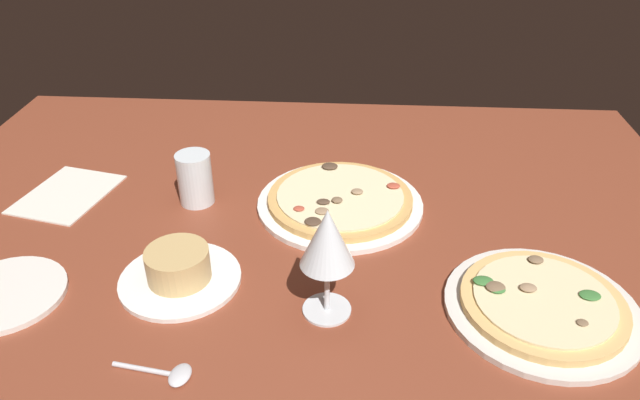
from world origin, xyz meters
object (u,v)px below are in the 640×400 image
at_px(wine_glass_far, 327,242).
at_px(side_plate, 6,294).
at_px(pizza_main, 340,201).
at_px(water_glass, 195,182).
at_px(paper_menu, 67,194).
at_px(ramekin_on_saucer, 179,270).
at_px(pizza_side, 542,305).
at_px(spoon, 170,373).

height_order(wine_glass_far, side_plate, wine_glass_far).
bearing_deg(pizza_main, side_plate, 30.17).
distance_m(water_glass, paper_menu, 0.26).
distance_m(ramekin_on_saucer, water_glass, 0.24).
relative_size(pizza_main, wine_glass_far, 1.75).
distance_m(pizza_side, ramekin_on_saucer, 0.55).
bearing_deg(spoon, pizza_main, -115.70).
distance_m(ramekin_on_saucer, spoon, 0.19).
height_order(pizza_main, pizza_side, same).
distance_m(pizza_main, wine_glass_far, 0.31).
xyz_separation_m(ramekin_on_saucer, wine_glass_far, (-0.23, 0.05, 0.10)).
distance_m(side_plate, paper_menu, 0.30).
height_order(side_plate, paper_menu, side_plate).
relative_size(wine_glass_far, paper_menu, 0.94).
bearing_deg(pizza_main, water_glass, 0.09).
xyz_separation_m(pizza_main, pizza_side, (-0.31, 0.27, -0.00)).
relative_size(wine_glass_far, side_plate, 0.99).
distance_m(pizza_main, pizza_side, 0.41).
bearing_deg(paper_menu, wine_glass_far, 163.28).
xyz_separation_m(pizza_main, water_glass, (0.27, 0.00, 0.03)).
bearing_deg(paper_menu, water_glass, -168.84).
xyz_separation_m(water_glass, spoon, (-0.07, 0.42, -0.04)).
bearing_deg(spoon, pizza_side, -162.92).
bearing_deg(water_glass, pizza_side, 155.13).
bearing_deg(wine_glass_far, pizza_side, -176.46).
relative_size(paper_menu, spoon, 1.68).
height_order(paper_menu, spoon, spoon).
xyz_separation_m(side_plate, spoon, (-0.29, 0.14, 0.00)).
distance_m(water_glass, spoon, 0.43).
bearing_deg(paper_menu, spoon, 139.73).
bearing_deg(side_plate, pizza_side, -178.52).
relative_size(pizza_side, ramekin_on_saucer, 1.49).
relative_size(pizza_main, side_plate, 1.73).
xyz_separation_m(ramekin_on_saucer, paper_menu, (0.29, -0.24, -0.02)).
relative_size(side_plate, spoon, 1.61).
height_order(pizza_main, ramekin_on_saucer, ramekin_on_saucer).
bearing_deg(ramekin_on_saucer, side_plate, 11.73).
height_order(pizza_main, paper_menu, pizza_main).
xyz_separation_m(paper_menu, spoon, (-0.32, 0.43, 0.00)).
relative_size(pizza_side, side_plate, 1.58).
bearing_deg(pizza_main, wine_glass_far, 88.28).
xyz_separation_m(pizza_side, wine_glass_far, (0.31, 0.02, 0.11)).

